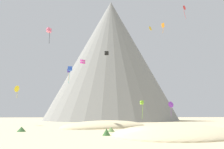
% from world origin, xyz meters
% --- Properties ---
extents(ground_plane, '(400.00, 400.00, 0.00)m').
position_xyz_m(ground_plane, '(0.00, 0.00, 0.00)').
color(ground_plane, '#CCBA8E').
extents(dune_foreground_left, '(30.63, 32.98, 2.96)m').
position_xyz_m(dune_foreground_left, '(8.53, 4.37, 0.00)').
color(dune_foreground_left, '#CCBA8E').
rests_on(dune_foreground_left, ground_plane).
extents(dune_foreground_right, '(28.62, 27.16, 3.25)m').
position_xyz_m(dune_foreground_right, '(-1.23, 26.35, 0.00)').
color(dune_foreground_right, beige).
rests_on(dune_foreground_right, ground_plane).
extents(bush_near_left, '(2.20, 2.20, 0.91)m').
position_xyz_m(bush_near_left, '(-17.78, 11.94, 0.46)').
color(bush_near_left, '#386633').
rests_on(bush_near_left, ground_plane).
extents(bush_scatter_east, '(1.77, 1.77, 0.86)m').
position_xyz_m(bush_scatter_east, '(-1.56, 10.04, 0.43)').
color(bush_scatter_east, '#668C4C').
rests_on(bush_scatter_east, ground_plane).
extents(bush_far_left, '(1.36, 1.36, 1.06)m').
position_xyz_m(bush_far_left, '(-2.95, 2.20, 0.53)').
color(bush_far_left, '#386633').
rests_on(bush_far_left, ground_plane).
extents(bush_ridge_crest, '(2.54, 2.54, 0.57)m').
position_xyz_m(bush_ridge_crest, '(-0.74, 19.76, 0.28)').
color(bush_ridge_crest, '#668C4C').
rests_on(bush_ridge_crest, ground_plane).
extents(rock_massif, '(96.14, 96.14, 64.04)m').
position_xyz_m(rock_massif, '(5.66, 91.57, 29.75)').
color(rock_massif, gray).
rests_on(rock_massif, ground_plane).
extents(kite_orange_high, '(0.73, 1.00, 3.16)m').
position_xyz_m(kite_orange_high, '(16.32, 33.97, 29.39)').
color(kite_orange_high, orange).
extents(kite_red_high, '(1.36, 1.11, 4.55)m').
position_xyz_m(kite_red_high, '(24.39, 36.84, 36.69)').
color(kite_red_high, red).
extents(kite_lime_low, '(0.98, 1.02, 4.90)m').
position_xyz_m(kite_lime_low, '(8.40, 29.29, 6.06)').
color(kite_lime_low, '#8CD133').
extents(kite_rainbow_mid, '(1.56, 1.53, 4.27)m').
position_xyz_m(kite_rainbow_mid, '(-16.29, 28.09, 24.89)').
color(kite_rainbow_mid, '#E5668C').
extents(kite_violet_low, '(2.17, 1.28, 4.89)m').
position_xyz_m(kite_violet_low, '(21.88, 45.58, 6.29)').
color(kite_violet_low, purple).
extents(kite_black_mid, '(1.18, 1.23, 1.16)m').
position_xyz_m(kite_black_mid, '(-1.11, 27.68, 18.98)').
color(kite_black_mid, black).
extents(kite_blue_mid, '(1.39, 1.39, 4.91)m').
position_xyz_m(kite_blue_mid, '(-11.19, 36.17, 16.20)').
color(kite_blue_mid, blue).
extents(kite_indigo_mid, '(1.26, 0.60, 4.31)m').
position_xyz_m(kite_indigo_mid, '(-12.79, 52.00, 18.07)').
color(kite_indigo_mid, '#5138B2').
extents(kite_yellow_low, '(1.41, 1.98, 3.62)m').
position_xyz_m(kite_yellow_low, '(-26.75, 39.19, 10.48)').
color(kite_yellow_low, yellow).
extents(kite_magenta_mid, '(1.71, 1.72, 1.47)m').
position_xyz_m(kite_magenta_mid, '(-7.70, 41.18, 19.46)').
color(kite_magenta_mid, '#D1339E').
extents(kite_gold_high, '(1.21, 0.76, 1.53)m').
position_xyz_m(kite_gold_high, '(15.24, 44.84, 32.43)').
color(kite_gold_high, gold).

